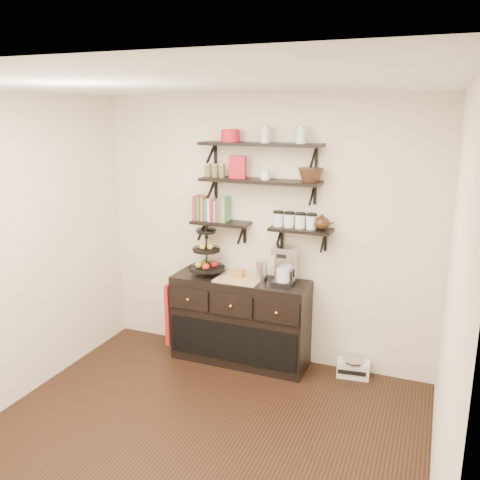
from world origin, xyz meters
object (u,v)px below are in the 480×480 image
at_px(coffee_maker, 285,266).
at_px(radio, 353,368).
at_px(sideboard, 240,320).
at_px(fruit_stand, 207,257).

height_order(coffee_maker, radio, coffee_maker).
xyz_separation_m(sideboard, fruit_stand, (-0.37, 0.00, 0.63)).
distance_m(coffee_maker, radio, 1.22).
distance_m(fruit_stand, radio, 1.82).
bearing_deg(coffee_maker, fruit_stand, -176.92).
bearing_deg(coffee_maker, radio, 6.93).
bearing_deg(fruit_stand, radio, 3.31).
relative_size(sideboard, coffee_maker, 3.66).
xyz_separation_m(fruit_stand, radio, (1.53, 0.09, -0.99)).
bearing_deg(sideboard, coffee_maker, 3.27).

